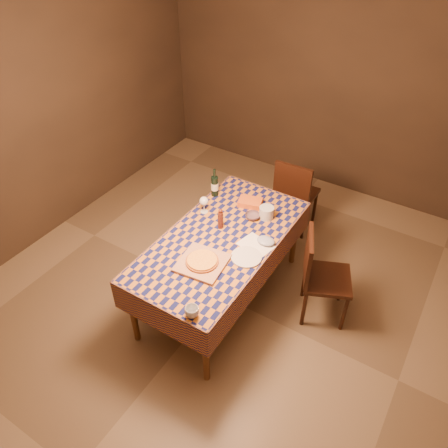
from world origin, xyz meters
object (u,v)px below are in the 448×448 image
Objects in this scene: wine_bottle at (215,186)px; white_plate at (246,257)px; chair_right at (319,272)px; dining_table at (221,245)px; chair_far at (295,192)px; bowl at (253,216)px; cutting_board at (202,263)px; pizza at (202,261)px.

white_plate is at bearing -40.93° from wine_bottle.
wine_bottle is 0.97m from white_plate.
wine_bottle reaches higher than chair_right.
wine_bottle is 1.32m from chair_right.
chair_far is at bearing 84.56° from dining_table.
white_plate is at bearing -141.90° from chair_right.
chair_far is at bearing 97.48° from white_plate.
bowl is 0.80m from chair_right.
white_plate is 0.28× the size of chair_far.
cutting_board is 0.03m from pizza.
pizza is 1.22× the size of wine_bottle.
dining_table is 5.06× the size of pizza.
wine_bottle is 1.13× the size of white_plate.
white_plate reaches higher than dining_table.
chair_right is at bearing 38.10° from white_plate.
pizza is at bearing -92.92° from chair_far.
chair_far reaches higher than cutting_board.
bowl is (0.06, 0.76, -0.01)m from pizza.
chair_right is at bearing -6.94° from bowl.
chair_far reaches higher than dining_table.
cutting_board is at bearing -136.58° from white_plate.
chair_right reaches higher than pizza.
dining_table is 0.91m from chair_right.
white_plate is at bearing -17.23° from dining_table.
cutting_board is at bearing -139.97° from chair_right.
dining_table is at bearing -52.34° from wine_bottle.
pizza is at bearing 0.00° from cutting_board.
pizza reaches higher than cutting_board.
wine_bottle is at bearing 139.07° from white_plate.
wine_bottle is at bearing 116.88° from cutting_board.
dining_table is 13.06× the size of bowl.
chair_far is 1.25m from chair_right.
chair_far is 1.00× the size of chair_right.
chair_far is at bearing 87.08° from pizza.
dining_table is at bearing 162.77° from white_plate.
bowl is at bearing 85.80° from cutting_board.
wine_bottle reaches higher than bowl.
white_plate is at bearing 43.42° from pizza.
wine_bottle is (-0.45, 0.89, 0.10)m from cutting_board.
chair_far reaches higher than pizza.
wine_bottle is at bearing -123.71° from chair_far.
bowl is at bearing 173.06° from chair_right.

